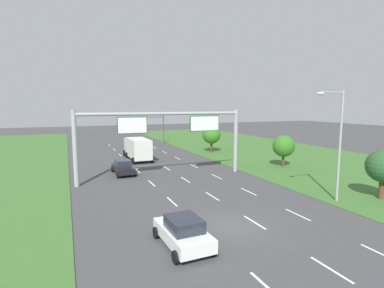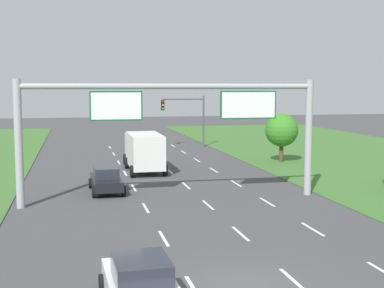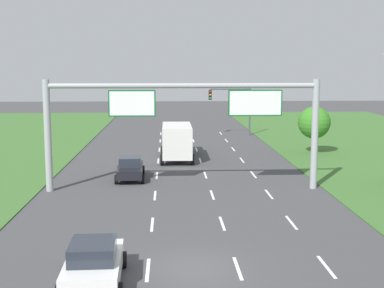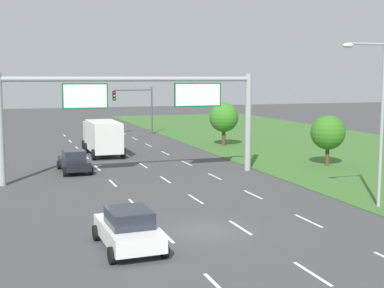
% 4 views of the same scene
% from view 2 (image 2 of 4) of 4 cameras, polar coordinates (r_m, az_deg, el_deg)
% --- Properties ---
extents(ground_plane, '(200.00, 200.00, 0.00)m').
position_cam_2_polar(ground_plane, '(18.52, 5.66, -14.72)').
color(ground_plane, '#424244').
extents(lane_dashes_inner_left, '(0.14, 62.40, 0.01)m').
position_cam_2_polar(lane_dashes_inner_left, '(29.41, -4.96, -6.81)').
color(lane_dashes_inner_left, white).
rests_on(lane_dashes_inner_left, ground_plane).
extents(lane_dashes_inner_right, '(0.14, 62.40, 0.01)m').
position_cam_2_polar(lane_dashes_inner_right, '(30.05, 1.71, -6.51)').
color(lane_dashes_inner_right, white).
rests_on(lane_dashes_inner_right, ground_plane).
extents(lane_dashes_slip, '(0.14, 62.40, 0.01)m').
position_cam_2_polar(lane_dashes_slip, '(31.08, 8.02, -6.14)').
color(lane_dashes_slip, white).
rests_on(lane_dashes_slip, ground_plane).
extents(car_near_red, '(2.10, 4.33, 1.57)m').
position_cam_2_polar(car_near_red, '(33.89, -9.13, -3.82)').
color(car_near_red, black).
rests_on(car_near_red, ground_plane).
extents(car_lead_silver, '(2.31, 4.19, 1.62)m').
position_cam_2_polar(car_lead_silver, '(16.30, -5.49, -14.64)').
color(car_lead_silver, white).
rests_on(car_lead_silver, ground_plane).
extents(box_truck, '(2.72, 7.84, 2.97)m').
position_cam_2_polar(box_truck, '(42.18, -5.21, -0.62)').
color(box_truck, silver).
rests_on(box_truck, ground_plane).
extents(sign_gantry, '(17.24, 0.44, 7.00)m').
position_cam_2_polar(sign_gantry, '(30.50, -1.72, 2.96)').
color(sign_gantry, '#9EA0A5').
rests_on(sign_gantry, ground_plane).
extents(traffic_light_mast, '(4.76, 0.49, 5.60)m').
position_cam_2_polar(traffic_light_mast, '(57.94, -0.63, 3.45)').
color(traffic_light_mast, '#47494F').
rests_on(traffic_light_mast, ground_plane).
extents(roadside_tree_far, '(2.87, 2.87, 4.28)m').
position_cam_2_polar(roadside_tree_far, '(46.87, 9.55, 1.45)').
color(roadside_tree_far, '#513823').
rests_on(roadside_tree_far, ground_plane).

